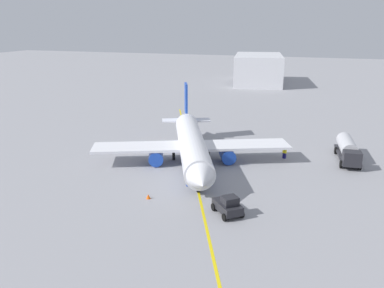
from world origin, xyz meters
name	(u,v)px	position (x,y,z in m)	size (l,w,h in m)	color
ground_plane	(192,164)	(0.00, 0.00, 0.00)	(400.00, 400.00, 0.00)	#939399
airplane	(192,145)	(-0.44, -0.19, 2.69)	(30.47, 28.19, 9.73)	white
fuel_tanker	(348,149)	(-8.92, 21.34, 1.73)	(10.60, 3.68, 3.15)	#2D2D33
pushback_tug	(228,206)	(13.87, 8.80, 1.01)	(4.07, 3.98, 2.20)	#232328
refueling_worker	(284,153)	(-6.78, 12.43, 0.82)	(0.55, 0.63, 1.71)	navy
safety_cone_nose	(148,196)	(13.01, -0.93, 0.29)	(0.52, 0.52, 0.57)	#F2590F
distant_hangar	(258,69)	(-83.84, -5.14, 4.75)	(29.37, 19.72, 9.52)	silver
taxi_line_marking	(192,164)	(0.00, 0.00, 0.01)	(76.34, 0.30, 0.01)	yellow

